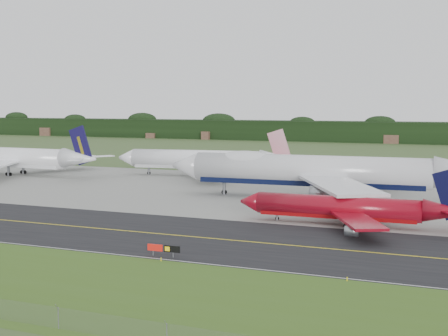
% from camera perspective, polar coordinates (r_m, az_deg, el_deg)
% --- Properties ---
extents(ground, '(600.00, 600.00, 0.00)m').
position_cam_1_polar(ground, '(108.59, -2.00, -5.89)').
color(ground, '#365025').
rests_on(ground, ground).
extents(grass_verge, '(400.00, 30.00, 0.01)m').
position_cam_1_polar(grass_verge, '(78.92, -12.64, -10.54)').
color(grass_verge, '#3D5F1C').
rests_on(grass_verge, ground).
extents(taxiway, '(400.00, 32.00, 0.02)m').
position_cam_1_polar(taxiway, '(105.03, -2.90, -6.29)').
color(taxiway, black).
rests_on(taxiway, ground).
extents(apron, '(400.00, 78.00, 0.01)m').
position_cam_1_polar(apron, '(155.83, 5.71, -2.33)').
color(apron, gray).
rests_on(apron, ground).
extents(taxiway_centreline, '(400.00, 0.40, 0.00)m').
position_cam_1_polar(taxiway_centreline, '(105.02, -2.90, -6.28)').
color(taxiway_centreline, yellow).
rests_on(taxiway_centreline, taxiway).
extents(taxiway_edge_line, '(400.00, 0.25, 0.00)m').
position_cam_1_polar(taxiway_edge_line, '(91.59, -7.05, -8.13)').
color(taxiway_edge_line, silver).
rests_on(taxiway_edge_line, taxiway).
extents(perimeter_fence, '(320.00, 0.10, 320.00)m').
position_cam_1_polar(perimeter_fence, '(68.84, -18.99, -12.22)').
color(perimeter_fence, slate).
rests_on(perimeter_fence, ground).
extents(horizon_treeline, '(700.00, 25.00, 12.00)m').
position_cam_1_polar(horizon_treeline, '(373.65, 15.49, 3.08)').
color(horizon_treeline, black).
rests_on(horizon_treeline, ground).
extents(jet_ba_747, '(76.98, 63.73, 19.36)m').
position_cam_1_polar(jet_ba_747, '(146.29, 8.83, -0.31)').
color(jet_ba_747, silver).
rests_on(jet_ba_747, ground).
extents(jet_red_737, '(41.79, 34.20, 11.32)m').
position_cam_1_polar(jet_red_737, '(116.17, 11.42, -3.66)').
color(jet_red_737, maroon).
rests_on(jet_red_737, ground).
extents(jet_navy_gold, '(61.64, 53.81, 15.94)m').
position_cam_1_polar(jet_navy_gold, '(206.58, -18.55, 0.86)').
color(jet_navy_gold, white).
rests_on(jet_navy_gold, ground).
extents(jet_star_tail, '(56.56, 46.92, 14.92)m').
position_cam_1_polar(jet_star_tail, '(191.73, -1.75, 0.72)').
color(jet_star_tail, white).
rests_on(jet_star_tail, ground).
extents(taxiway_sign, '(5.15, 0.37, 1.72)m').
position_cam_1_polar(taxiway_sign, '(91.71, -5.56, -7.33)').
color(taxiway_sign, slate).
rests_on(taxiway_sign, ground).
extents(edge_marker_center, '(0.16, 0.16, 0.50)m').
position_cam_1_polar(edge_marker_center, '(89.37, -5.78, -8.32)').
color(edge_marker_center, yellow).
rests_on(edge_marker_center, ground).
extents(edge_marker_right, '(0.16, 0.16, 0.50)m').
position_cam_1_polar(edge_marker_right, '(80.82, 11.19, -9.93)').
color(edge_marker_right, yellow).
rests_on(edge_marker_right, ground).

